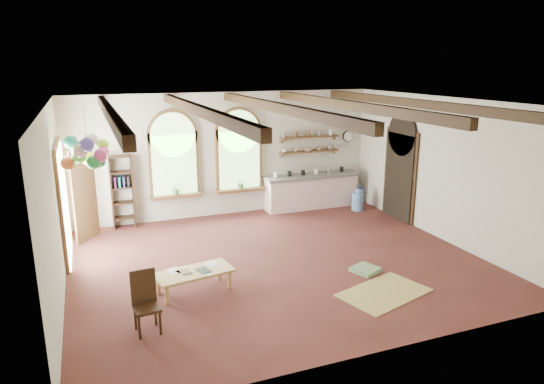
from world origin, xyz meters
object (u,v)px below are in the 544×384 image
balloon_cluster (87,152)px  side_chair (147,315)px  coffee_table (194,273)px  kitchen_counter (311,191)px

balloon_cluster → side_chair: bearing=-76.8°
coffee_table → side_chair: 1.42m
kitchen_counter → coffee_table: (-4.16, -3.92, -0.14)m
kitchen_counter → side_chair: side_chair is taller
side_chair → kitchen_counter: bearing=44.3°
side_chair → balloon_cluster: 3.36m
balloon_cluster → kitchen_counter: bearing=22.8°
kitchen_counter → side_chair: bearing=-135.7°
side_chair → balloon_cluster: (-0.60, 2.58, 2.06)m
side_chair → coffee_table: bearing=48.1°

